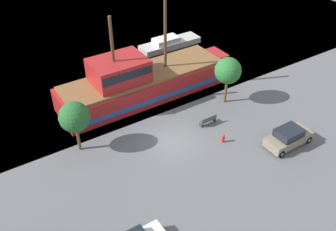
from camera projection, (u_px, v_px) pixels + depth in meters
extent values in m
plane|color=#5B5B5E|center=(173.00, 142.00, 31.13)|extent=(160.00, 160.00, 0.00)
cube|color=#A31E1E|center=(144.00, 85.00, 36.20)|extent=(16.58, 4.64, 2.26)
cube|color=#234C93|center=(144.00, 88.00, 36.40)|extent=(16.25, 4.72, 0.45)
cube|color=#A31E1E|center=(216.00, 59.00, 39.87)|extent=(1.40, 2.55, 1.58)
cube|color=brown|center=(143.00, 74.00, 35.45)|extent=(15.92, 4.27, 0.25)
cube|color=#A31E1E|center=(119.00, 70.00, 33.68)|extent=(4.97, 3.71, 2.09)
cube|color=black|center=(118.00, 67.00, 33.49)|extent=(4.73, 3.77, 0.75)
cylinder|color=#4C331E|center=(165.00, 31.00, 34.30)|extent=(0.28, 0.28, 7.31)
cylinder|color=#4C331E|center=(113.00, 51.00, 32.28)|extent=(0.28, 0.28, 6.21)
cube|color=#B7B2A8|center=(170.00, 44.00, 45.37)|extent=(7.69, 2.19, 0.71)
cube|color=silver|center=(166.00, 40.00, 44.73)|extent=(3.08, 1.71, 0.61)
cube|color=black|center=(172.00, 38.00, 45.13)|extent=(0.12, 1.53, 0.49)
cube|color=#7F705B|center=(288.00, 139.00, 30.51)|extent=(4.08, 1.74, 0.74)
cube|color=black|center=(289.00, 133.00, 30.06)|extent=(2.12, 1.56, 0.62)
cylinder|color=black|center=(308.00, 140.00, 30.85)|extent=(0.65, 0.22, 0.65)
cylinder|color=gray|center=(308.00, 140.00, 30.85)|extent=(0.25, 0.25, 0.25)
cylinder|color=black|center=(294.00, 130.00, 31.90)|extent=(0.65, 0.22, 0.65)
cylinder|color=gray|center=(294.00, 130.00, 31.90)|extent=(0.25, 0.25, 0.25)
cylinder|color=black|center=(281.00, 154.00, 29.46)|extent=(0.65, 0.22, 0.65)
cylinder|color=gray|center=(281.00, 154.00, 29.46)|extent=(0.25, 0.25, 0.25)
cylinder|color=black|center=(267.00, 143.00, 30.52)|extent=(0.65, 0.22, 0.65)
cylinder|color=gray|center=(267.00, 143.00, 30.52)|extent=(0.25, 0.25, 0.25)
cylinder|color=black|center=(152.00, 229.00, 23.77)|extent=(0.63, 0.22, 0.63)
cylinder|color=gray|center=(152.00, 229.00, 23.77)|extent=(0.24, 0.25, 0.24)
cylinder|color=red|center=(223.00, 139.00, 30.96)|extent=(0.22, 0.22, 0.56)
sphere|color=red|center=(223.00, 136.00, 30.75)|extent=(0.25, 0.25, 0.25)
cylinder|color=red|center=(222.00, 140.00, 30.87)|extent=(0.10, 0.09, 0.09)
cylinder|color=red|center=(225.00, 138.00, 31.01)|extent=(0.10, 0.09, 0.09)
cube|color=#4C4742|center=(208.00, 120.00, 32.87)|extent=(1.58, 0.45, 0.05)
cube|color=#4C4742|center=(209.00, 119.00, 32.61)|extent=(1.58, 0.06, 0.40)
cube|color=#2D2D2D|center=(201.00, 125.00, 32.68)|extent=(0.12, 0.36, 0.40)
cube|color=#2D2D2D|center=(214.00, 119.00, 33.32)|extent=(0.12, 0.36, 0.40)
cylinder|color=brown|center=(78.00, 139.00, 29.76)|extent=(0.24, 0.24, 2.20)
sphere|color=#235B28|center=(74.00, 117.00, 28.50)|extent=(2.43, 2.43, 2.43)
cylinder|color=brown|center=(226.00, 91.00, 35.27)|extent=(0.24, 0.24, 2.34)
sphere|color=#286B2D|center=(228.00, 71.00, 33.96)|extent=(2.46, 2.46, 2.46)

